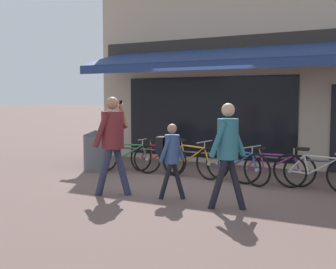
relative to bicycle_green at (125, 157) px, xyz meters
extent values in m
plane|color=brown|center=(1.64, -0.35, -0.37)|extent=(160.00, 160.00, 0.00)
cube|color=tan|center=(2.11, 3.80, 2.33)|extent=(8.86, 3.00, 5.39)
cube|color=black|center=(1.14, 2.29, 0.88)|extent=(4.87, 0.04, 2.20)
cube|color=#282623|center=(2.11, 2.28, 2.80)|extent=(8.42, 0.06, 0.44)
cube|color=navy|center=(2.11, 1.49, 2.47)|extent=(7.98, 1.65, 0.50)
cube|color=navy|center=(2.11, 0.67, 2.15)|extent=(7.98, 0.03, 0.20)
cylinder|color=#47494F|center=(2.19, 0.28, 0.18)|extent=(5.17, 0.04, 0.04)
cylinder|color=#47494F|center=(-0.35, 0.28, -0.10)|extent=(0.04, 0.04, 0.55)
torus|color=black|center=(0.55, 0.10, -0.03)|extent=(0.69, 0.19, 0.69)
cylinder|color=#9E9EA3|center=(0.55, 0.10, -0.03)|extent=(0.08, 0.07, 0.07)
torus|color=black|center=(-0.54, -0.10, -0.03)|extent=(0.69, 0.19, 0.69)
cylinder|color=#9E9EA3|center=(-0.54, -0.10, -0.03)|extent=(0.08, 0.07, 0.07)
cylinder|color=#23703D|center=(0.13, 0.03, 0.12)|extent=(0.61, 0.15, 0.37)
cylinder|color=#23703D|center=(0.09, 0.03, 0.30)|extent=(0.67, 0.15, 0.05)
cylinder|color=#23703D|center=(-0.20, -0.03, 0.13)|extent=(0.12, 0.04, 0.36)
cylinder|color=#23703D|center=(-0.35, -0.06, -0.04)|extent=(0.39, 0.10, 0.05)
cylinder|color=#23703D|center=(-0.39, -0.07, 0.14)|extent=(0.33, 0.10, 0.36)
cylinder|color=#23703D|center=(0.49, 0.09, 0.13)|extent=(0.16, 0.05, 0.33)
cylinder|color=#9E9EA3|center=(-0.26, -0.03, 0.36)|extent=(0.05, 0.03, 0.11)
cube|color=black|center=(-0.27, -0.03, 0.43)|extent=(0.25, 0.14, 0.05)
cylinder|color=#9E9EA3|center=(0.43, 0.09, 0.36)|extent=(0.03, 0.03, 0.14)
cylinder|color=#9E9EA3|center=(0.43, 0.09, 0.43)|extent=(0.12, 0.52, 0.04)
torus|color=black|center=(1.24, 0.16, -0.04)|extent=(0.68, 0.24, 0.67)
cylinder|color=#9E9EA3|center=(1.24, 0.16, -0.04)|extent=(0.08, 0.08, 0.08)
torus|color=black|center=(0.23, 0.34, -0.04)|extent=(0.68, 0.24, 0.67)
cylinder|color=#9E9EA3|center=(0.23, 0.34, -0.04)|extent=(0.08, 0.08, 0.08)
cylinder|color=#B21E1E|center=(0.86, 0.25, 0.11)|extent=(0.57, 0.08, 0.35)
cylinder|color=#B21E1E|center=(0.82, 0.28, 0.28)|extent=(0.63, 0.14, 0.05)
cylinder|color=#B21E1E|center=(0.55, 0.30, 0.11)|extent=(0.11, 0.11, 0.35)
cylinder|color=#B21E1E|center=(0.41, 0.31, -0.05)|extent=(0.36, 0.10, 0.05)
cylinder|color=#B21E1E|center=(0.37, 0.33, 0.12)|extent=(0.31, 0.04, 0.35)
cylinder|color=#B21E1E|center=(1.19, 0.19, 0.11)|extent=(0.15, 0.11, 0.32)
cylinder|color=#9E9EA3|center=(0.50, 0.34, 0.33)|extent=(0.06, 0.05, 0.11)
cube|color=black|center=(0.49, 0.35, 0.40)|extent=(0.25, 0.14, 0.06)
cylinder|color=#9E9EA3|center=(1.13, 0.23, 0.34)|extent=(0.03, 0.05, 0.14)
cylinder|color=#9E9EA3|center=(1.14, 0.24, 0.41)|extent=(0.11, 0.52, 0.09)
torus|color=black|center=(2.14, 0.03, -0.01)|extent=(0.70, 0.25, 0.71)
cylinder|color=#9E9EA3|center=(2.14, 0.03, -0.01)|extent=(0.08, 0.08, 0.07)
torus|color=black|center=(1.13, 0.31, -0.01)|extent=(0.70, 0.25, 0.71)
cylinder|color=#9E9EA3|center=(1.13, 0.31, -0.01)|extent=(0.08, 0.08, 0.07)
cylinder|color=orange|center=(1.76, 0.13, 0.14)|extent=(0.57, 0.20, 0.38)
cylinder|color=orange|center=(1.72, 0.14, 0.33)|extent=(0.64, 0.21, 0.05)
cylinder|color=orange|center=(1.44, 0.22, 0.15)|extent=(0.12, 0.05, 0.38)
cylinder|color=orange|center=(1.31, 0.26, -0.02)|extent=(0.37, 0.13, 0.05)
cylinder|color=orange|center=(1.27, 0.27, 0.16)|extent=(0.31, 0.13, 0.37)
cylinder|color=orange|center=(2.09, 0.04, 0.15)|extent=(0.15, 0.06, 0.35)
cylinder|color=#9E9EA3|center=(1.39, 0.23, 0.39)|extent=(0.06, 0.03, 0.11)
cube|color=black|center=(1.37, 0.23, 0.46)|extent=(0.26, 0.16, 0.05)
cylinder|color=#9E9EA3|center=(2.03, 0.05, 0.39)|extent=(0.03, 0.04, 0.14)
cylinder|color=#9E9EA3|center=(2.03, 0.05, 0.46)|extent=(0.16, 0.51, 0.04)
torus|color=black|center=(3.26, -0.16, -0.03)|extent=(0.65, 0.32, 0.68)
cylinder|color=#9E9EA3|center=(3.26, -0.16, -0.03)|extent=(0.09, 0.08, 0.07)
torus|color=black|center=(2.24, 0.27, -0.03)|extent=(0.65, 0.32, 0.68)
cylinder|color=#9E9EA3|center=(2.24, 0.27, -0.03)|extent=(0.09, 0.08, 0.07)
cylinder|color=#1E4793|center=(2.87, 0.00, 0.12)|extent=(0.57, 0.28, 0.37)
cylinder|color=#1E4793|center=(2.83, 0.01, 0.30)|extent=(0.64, 0.29, 0.05)
cylinder|color=#1E4793|center=(2.56, 0.13, 0.13)|extent=(0.12, 0.07, 0.36)
cylinder|color=#1E4793|center=(2.42, 0.19, -0.04)|extent=(0.37, 0.18, 0.05)
cylinder|color=#1E4793|center=(2.38, 0.20, 0.14)|extent=(0.31, 0.17, 0.36)
cylinder|color=#1E4793|center=(3.20, -0.14, 0.13)|extent=(0.16, 0.08, 0.33)
cylinder|color=#9E9EA3|center=(2.50, 0.15, 0.35)|extent=(0.06, 0.04, 0.11)
cube|color=black|center=(2.49, 0.15, 0.42)|extent=(0.26, 0.19, 0.05)
cylinder|color=#9E9EA3|center=(3.14, -0.12, 0.36)|extent=(0.04, 0.04, 0.14)
cylinder|color=#9E9EA3|center=(3.14, -0.13, 0.43)|extent=(0.22, 0.49, 0.04)
torus|color=black|center=(4.01, 0.23, -0.05)|extent=(0.66, 0.24, 0.65)
cylinder|color=#9E9EA3|center=(4.01, 0.23, -0.05)|extent=(0.08, 0.08, 0.08)
torus|color=black|center=(2.97, 0.01, -0.05)|extent=(0.66, 0.24, 0.65)
cylinder|color=#9E9EA3|center=(2.97, 0.01, -0.05)|extent=(0.08, 0.08, 0.08)
cylinder|color=#892D7A|center=(3.61, 0.16, 0.09)|extent=(0.58, 0.19, 0.35)
cylinder|color=#892D7A|center=(3.57, 0.17, 0.26)|extent=(0.65, 0.17, 0.05)
cylinder|color=#892D7A|center=(3.29, 0.10, 0.10)|extent=(0.13, 0.06, 0.34)
cylinder|color=#892D7A|center=(3.15, 0.05, -0.06)|extent=(0.37, 0.11, 0.05)
cylinder|color=#892D7A|center=(3.11, 0.06, 0.11)|extent=(0.31, 0.13, 0.34)
cylinder|color=#892D7A|center=(3.95, 0.23, 0.10)|extent=(0.16, 0.05, 0.31)
cylinder|color=#9E9EA3|center=(3.23, 0.11, 0.31)|extent=(0.06, 0.03, 0.11)
cube|color=black|center=(3.22, 0.11, 0.38)|extent=(0.26, 0.15, 0.06)
cylinder|color=#9E9EA3|center=(3.89, 0.24, 0.32)|extent=(0.03, 0.05, 0.14)
cylinder|color=#9E9EA3|center=(3.89, 0.25, 0.39)|extent=(0.13, 0.51, 0.08)
torus|color=black|center=(3.86, 0.02, -0.03)|extent=(0.70, 0.20, 0.69)
cylinder|color=#9E9EA3|center=(3.86, 0.02, -0.03)|extent=(0.08, 0.08, 0.08)
cylinder|color=#BCB7B2|center=(4.50, -0.08, 0.13)|extent=(0.57, 0.14, 0.37)
cylinder|color=#BCB7B2|center=(4.46, -0.10, 0.30)|extent=(0.63, 0.12, 0.05)
cylinder|color=#BCB7B2|center=(4.18, -0.04, 0.13)|extent=(0.12, 0.06, 0.36)
cylinder|color=#BCB7B2|center=(4.04, -0.01, -0.04)|extent=(0.36, 0.08, 0.05)
cylinder|color=#BCB7B2|center=(4.00, -0.02, 0.14)|extent=(0.31, 0.11, 0.36)
cylinder|color=#9E9EA3|center=(4.13, -0.06, 0.36)|extent=(0.06, 0.03, 0.11)
cube|color=black|center=(4.11, -0.06, 0.43)|extent=(0.25, 0.14, 0.06)
cylinder|color=#282D47|center=(1.24, -1.97, 0.06)|extent=(0.38, 0.15, 0.89)
cylinder|color=#282D47|center=(1.00, -2.21, 0.06)|extent=(0.38, 0.15, 0.89)
cylinder|color=maroon|center=(1.12, -2.09, 0.83)|extent=(0.43, 0.43, 0.68)
sphere|color=#A87A5B|center=(1.12, -2.09, 1.32)|extent=(0.23, 0.23, 0.23)
cylinder|color=maroon|center=(1.04, -2.33, 0.83)|extent=(0.32, 0.20, 0.61)
cylinder|color=maroon|center=(1.17, -1.85, 0.98)|extent=(0.25, 0.23, 0.31)
cylinder|color=#A87A5B|center=(1.20, -1.85, 1.07)|extent=(0.17, 0.23, 0.46)
cube|color=black|center=(1.18, -1.91, 1.29)|extent=(0.02, 0.07, 0.14)
cylinder|color=black|center=(2.30, -1.77, -0.05)|extent=(0.27, 0.11, 0.66)
cylinder|color=black|center=(2.13, -1.94, -0.05)|extent=(0.27, 0.11, 0.66)
cylinder|color=#334C7F|center=(2.22, -1.86, 0.51)|extent=(0.29, 0.29, 0.50)
sphere|color=#A87A5B|center=(2.22, -1.86, 0.88)|extent=(0.17, 0.17, 0.17)
cylinder|color=#334C7F|center=(2.16, -2.01, 0.51)|extent=(0.23, 0.14, 0.45)
cylinder|color=#334C7F|center=(2.28, -1.70, 0.51)|extent=(0.23, 0.14, 0.45)
cube|color=black|center=(2.02, -1.88, 0.57)|extent=(0.16, 0.24, 0.30)
cylinder|color=black|center=(3.43, -1.96, 0.03)|extent=(0.34, 0.11, 0.84)
cylinder|color=black|center=(3.19, -2.14, 0.03)|extent=(0.34, 0.11, 0.84)
cylinder|color=#286675|center=(3.31, -2.05, 0.76)|extent=(0.34, 0.34, 0.64)
sphere|color=tan|center=(3.31, -2.05, 1.22)|extent=(0.21, 0.21, 0.21)
cylinder|color=#286675|center=(3.22, -2.24, 0.76)|extent=(0.29, 0.16, 0.57)
cylinder|color=#286675|center=(3.40, -1.86, 0.76)|extent=(0.29, 0.16, 0.57)
cylinder|color=#515459|center=(-0.74, -0.18, 0.07)|extent=(0.59, 0.59, 0.88)
cone|color=#33353A|center=(-0.74, -0.18, 0.57)|extent=(0.61, 0.61, 0.12)
camera|label=1|loc=(5.57, -8.35, 1.40)|focal=45.00mm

